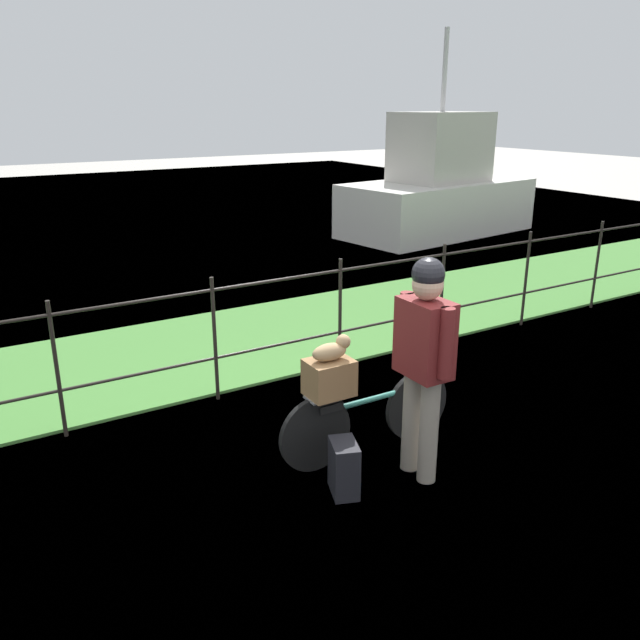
{
  "coord_description": "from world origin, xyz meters",
  "views": [
    {
      "loc": [
        -2.78,
        -3.28,
        2.67
      ],
      "look_at": [
        -0.03,
        1.2,
        0.9
      ],
      "focal_mm": 36.07,
      "sensor_mm": 36.0,
      "label": 1
    }
  ],
  "objects_px": {
    "terrier_dog": "(332,350)",
    "cyclist_person": "(424,351)",
    "bicycle_main": "(366,417)",
    "backpack_on_paving": "(344,468)",
    "wooden_crate": "(329,377)",
    "moored_boat_mid": "(438,191)"
  },
  "relations": [
    {
      "from": "terrier_dog",
      "to": "cyclist_person",
      "type": "distance_m",
      "value": 0.67
    },
    {
      "from": "backpack_on_paving",
      "to": "moored_boat_mid",
      "type": "xyz_separation_m",
      "value": [
        7.16,
        7.18,
        0.71
      ]
    },
    {
      "from": "moored_boat_mid",
      "to": "backpack_on_paving",
      "type": "bearing_deg",
      "value": -134.93
    },
    {
      "from": "bicycle_main",
      "to": "moored_boat_mid",
      "type": "height_order",
      "value": "moored_boat_mid"
    },
    {
      "from": "wooden_crate",
      "to": "cyclist_person",
      "type": "bearing_deg",
      "value": -42.0
    },
    {
      "from": "wooden_crate",
      "to": "cyclist_person",
      "type": "relative_size",
      "value": 0.2
    },
    {
      "from": "bicycle_main",
      "to": "wooden_crate",
      "type": "bearing_deg",
      "value": 179.07
    },
    {
      "from": "cyclist_person",
      "to": "backpack_on_paving",
      "type": "height_order",
      "value": "cyclist_person"
    },
    {
      "from": "moored_boat_mid",
      "to": "wooden_crate",
      "type": "bearing_deg",
      "value": -136.02
    },
    {
      "from": "terrier_dog",
      "to": "backpack_on_paving",
      "type": "bearing_deg",
      "value": -109.65
    },
    {
      "from": "terrier_dog",
      "to": "backpack_on_paving",
      "type": "xyz_separation_m",
      "value": [
        -0.13,
        -0.37,
        -0.76
      ]
    },
    {
      "from": "terrier_dog",
      "to": "wooden_crate",
      "type": "bearing_deg",
      "value": 179.07
    },
    {
      "from": "backpack_on_paving",
      "to": "moored_boat_mid",
      "type": "distance_m",
      "value": 10.17
    },
    {
      "from": "bicycle_main",
      "to": "backpack_on_paving",
      "type": "relative_size",
      "value": 3.94
    },
    {
      "from": "terrier_dog",
      "to": "moored_boat_mid",
      "type": "relative_size",
      "value": 0.07
    },
    {
      "from": "bicycle_main",
      "to": "cyclist_person",
      "type": "distance_m",
      "value": 0.83
    },
    {
      "from": "bicycle_main",
      "to": "backpack_on_paving",
      "type": "xyz_separation_m",
      "value": [
        -0.45,
        -0.37,
        -0.12
      ]
    },
    {
      "from": "cyclist_person",
      "to": "backpack_on_paving",
      "type": "relative_size",
      "value": 4.21
    },
    {
      "from": "terrier_dog",
      "to": "backpack_on_paving",
      "type": "distance_m",
      "value": 0.85
    },
    {
      "from": "wooden_crate",
      "to": "bicycle_main",
      "type": "bearing_deg",
      "value": -0.93
    },
    {
      "from": "wooden_crate",
      "to": "terrier_dog",
      "type": "height_order",
      "value": "terrier_dog"
    },
    {
      "from": "cyclist_person",
      "to": "moored_boat_mid",
      "type": "height_order",
      "value": "moored_boat_mid"
    }
  ]
}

